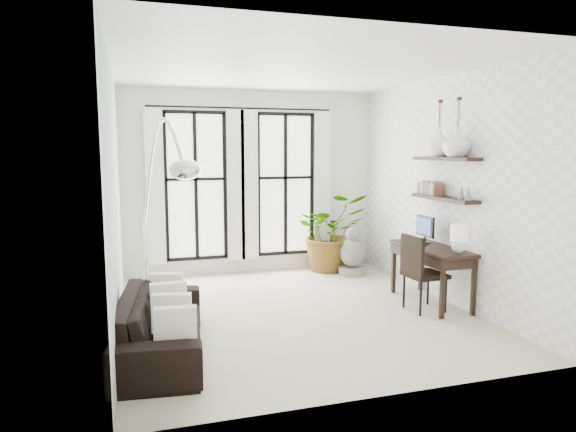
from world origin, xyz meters
name	(u,v)px	position (x,y,z in m)	size (l,w,h in m)	color
floor	(295,312)	(0.00, 0.00, 0.00)	(5.00, 5.00, 0.00)	beige
ceiling	(296,68)	(0.00, 0.00, 3.20)	(5.00, 5.00, 0.00)	white
wall_left	(114,199)	(-2.25, 0.00, 1.60)	(5.00, 5.00, 0.00)	#9DAFA6
wall_right	(444,190)	(2.25, 0.00, 1.60)	(5.00, 5.00, 0.00)	white
wall_back	(252,182)	(0.00, 2.50, 1.60)	(4.50, 4.50, 0.00)	white
windows	(242,185)	(-0.20, 2.43, 1.56)	(3.26, 0.13, 2.65)	white
wall_shelves	(443,182)	(2.11, -0.16, 1.73)	(0.25, 1.30, 0.60)	black
sofa	(161,324)	(-1.80, -0.89, 0.32)	(2.17, 0.85, 0.63)	black
throw_pillows	(170,306)	(-1.70, -0.89, 0.50)	(0.40, 1.52, 0.40)	white
plant	(330,232)	(1.35, 2.15, 0.70)	(1.26, 1.10, 1.41)	#2D7228
desk	(433,252)	(1.94, -0.24, 0.76)	(0.59, 1.39, 1.21)	black
desk_chair	(419,268)	(1.62, -0.44, 0.59)	(0.52, 0.52, 1.04)	black
arc_lamp	(161,166)	(-1.70, 0.08, 1.98)	(0.76, 2.21, 2.55)	silver
buddha	(352,255)	(1.59, 1.70, 0.35)	(0.46, 0.46, 0.83)	gray
vase_a	(457,143)	(2.11, -0.45, 2.27)	(0.37, 0.37, 0.38)	white
vase_b	(439,143)	(2.11, -0.05, 2.27)	(0.37, 0.37, 0.38)	white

